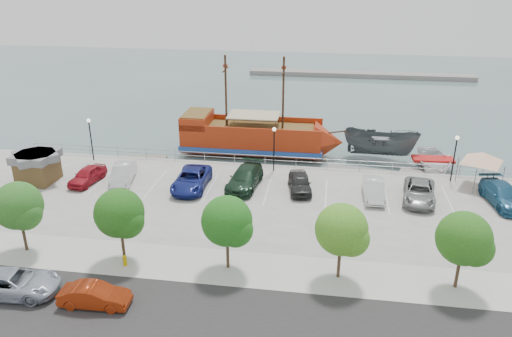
# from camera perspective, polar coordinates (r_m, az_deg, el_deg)

# --- Properties ---
(ground) EXTENTS (160.00, 160.00, 0.00)m
(ground) POSITION_cam_1_polar(r_m,az_deg,el_deg) (41.62, 0.95, -4.94)
(ground) COLOR #475E5D
(street) EXTENTS (100.00, 8.00, 0.04)m
(street) POSITION_cam_1_polar(r_m,az_deg,el_deg) (27.91, -3.71, -18.17)
(street) COLOR #262424
(street) RESTS_ON land_slab
(sidewalk) EXTENTS (100.00, 4.00, 0.05)m
(sidewalk) POSITION_cam_1_polar(r_m,az_deg,el_deg) (32.59, -1.46, -11.37)
(sidewalk) COLOR beige
(sidewalk) RESTS_ON land_slab
(seawall_railing) EXTENTS (50.00, 0.06, 1.00)m
(seawall_railing) POSITION_cam_1_polar(r_m,az_deg,el_deg) (48.05, 2.22, 0.92)
(seawall_railing) COLOR gray
(seawall_railing) RESTS_ON land_slab
(far_shore) EXTENTS (40.00, 3.00, 0.80)m
(far_shore) POSITION_cam_1_polar(r_m,az_deg,el_deg) (93.67, 11.80, 10.46)
(far_shore) COLOR gray
(far_shore) RESTS_ON ground
(pirate_ship) EXTENTS (17.45, 4.96, 10.98)m
(pirate_ship) POSITION_cam_1_polar(r_m,az_deg,el_deg) (53.30, 0.91, 3.51)
(pirate_ship) COLOR #A52A0E
(pirate_ship) RESTS_ON ground
(patrol_boat) EXTENTS (8.22, 4.46, 3.01)m
(patrol_boat) POSITION_cam_1_polar(r_m,az_deg,el_deg) (53.63, 14.02, 2.56)
(patrol_boat) COLOR #464D50
(patrol_boat) RESTS_ON ground
(speedboat) EXTENTS (5.23, 7.09, 1.42)m
(speedboat) POSITION_cam_1_polar(r_m,az_deg,el_deg) (52.67, 19.52, 0.62)
(speedboat) COLOR white
(speedboat) RESTS_ON ground
(dock_west) EXTENTS (6.63, 3.05, 0.37)m
(dock_west) POSITION_cam_1_polar(r_m,az_deg,el_deg) (53.36, -13.63, 0.98)
(dock_west) COLOR slate
(dock_west) RESTS_ON ground
(dock_mid) EXTENTS (7.05, 2.83, 0.39)m
(dock_mid) POSITION_cam_1_polar(r_m,az_deg,el_deg) (49.71, 11.84, -0.46)
(dock_mid) COLOR gray
(dock_mid) RESTS_ON ground
(dock_east) EXTENTS (6.52, 3.61, 0.36)m
(dock_east) POSITION_cam_1_polar(r_m,az_deg,el_deg) (50.64, 19.58, -0.91)
(dock_east) COLOR gray
(dock_east) RESTS_ON ground
(shed) EXTENTS (3.44, 3.44, 2.72)m
(shed) POSITION_cam_1_polar(r_m,az_deg,el_deg) (48.26, -23.74, 0.22)
(shed) COLOR brown
(shed) RESTS_ON land_slab
(canopy_tent) EXTENTS (5.50, 5.50, 3.58)m
(canopy_tent) POSITION_cam_1_polar(r_m,az_deg,el_deg) (46.99, 24.55, 1.69)
(canopy_tent) COLOR slate
(canopy_tent) RESTS_ON land_slab
(street_van) EXTENTS (5.60, 2.96, 1.50)m
(street_van) POSITION_cam_1_polar(r_m,az_deg,el_deg) (33.27, -26.01, -11.68)
(street_van) COLOR #A0A9B8
(street_van) RESTS_ON street
(street_sedan) EXTENTS (4.10, 1.58, 1.33)m
(street_sedan) POSITION_cam_1_polar(r_m,az_deg,el_deg) (30.61, -17.96, -13.66)
(street_sedan) COLOR maroon
(street_sedan) RESTS_ON street
(fire_hydrant) EXTENTS (0.27, 0.27, 0.79)m
(fire_hydrant) POSITION_cam_1_polar(r_m,az_deg,el_deg) (33.73, -14.76, -10.09)
(fire_hydrant) COLOR #C29900
(fire_hydrant) RESTS_ON sidewalk
(lamp_post_left) EXTENTS (0.36, 0.36, 4.28)m
(lamp_post_left) POSITION_cam_1_polar(r_m,az_deg,el_deg) (51.14, -18.43, 3.98)
(lamp_post_left) COLOR black
(lamp_post_left) RESTS_ON land_slab
(lamp_post_mid) EXTENTS (0.36, 0.36, 4.28)m
(lamp_post_mid) POSITION_cam_1_polar(r_m,az_deg,el_deg) (45.99, 2.08, 3.13)
(lamp_post_mid) COLOR black
(lamp_post_mid) RESTS_ON land_slab
(lamp_post_right) EXTENTS (0.36, 0.36, 4.28)m
(lamp_post_right) POSITION_cam_1_polar(r_m,az_deg,el_deg) (47.07, 21.82, 1.94)
(lamp_post_right) COLOR black
(lamp_post_right) RESTS_ON land_slab
(tree_b) EXTENTS (3.30, 3.20, 5.00)m
(tree_b) POSITION_cam_1_polar(r_m,az_deg,el_deg) (36.27, -25.39, -4.06)
(tree_b) COLOR #473321
(tree_b) RESTS_ON sidewalk
(tree_c) EXTENTS (3.30, 3.20, 5.00)m
(tree_c) POSITION_cam_1_polar(r_m,az_deg,el_deg) (32.99, -15.16, -5.17)
(tree_c) COLOR #473321
(tree_c) RESTS_ON sidewalk
(tree_d) EXTENTS (3.30, 3.20, 5.00)m
(tree_d) POSITION_cam_1_polar(r_m,az_deg,el_deg) (30.97, -3.11, -6.25)
(tree_d) COLOR #473321
(tree_d) RESTS_ON sidewalk
(tree_e) EXTENTS (3.30, 3.20, 5.00)m
(tree_e) POSITION_cam_1_polar(r_m,az_deg,el_deg) (30.46, 10.00, -7.12)
(tree_e) COLOR #473321
(tree_e) RESTS_ON sidewalk
(tree_f) EXTENTS (3.30, 3.20, 5.00)m
(tree_f) POSITION_cam_1_polar(r_m,az_deg,el_deg) (31.54, 22.92, -7.61)
(tree_f) COLOR #473321
(tree_f) RESTS_ON sidewalk
(parked_car_a) EXTENTS (2.33, 4.46, 1.45)m
(parked_car_a) POSITION_cam_1_polar(r_m,az_deg,el_deg) (46.66, -18.72, -0.73)
(parked_car_a) COLOR #A51623
(parked_car_a) RESTS_ON land_slab
(parked_car_b) EXTENTS (2.53, 4.97, 1.56)m
(parked_car_b) POSITION_cam_1_polar(r_m,az_deg,el_deg) (45.97, -14.96, -0.55)
(parked_car_b) COLOR silver
(parked_car_b) RESTS_ON land_slab
(parked_car_c) EXTENTS (2.80, 5.84, 1.61)m
(parked_car_c) POSITION_cam_1_polar(r_m,az_deg,el_deg) (43.53, -7.38, -1.23)
(parked_car_c) COLOR navy
(parked_car_c) RESTS_ON land_slab
(parked_car_d) EXTENTS (2.96, 6.01, 1.68)m
(parked_car_d) POSITION_cam_1_polar(r_m,az_deg,el_deg) (43.34, -1.29, -1.09)
(parked_car_d) COLOR #162F1E
(parked_car_d) RESTS_ON land_slab
(parked_car_e) EXTENTS (2.51, 4.71, 1.52)m
(parked_car_e) POSITION_cam_1_polar(r_m,az_deg,el_deg) (42.78, 5.02, -1.62)
(parked_car_e) COLOR black
(parked_car_e) RESTS_ON land_slab
(parked_car_f) EXTENTS (1.69, 4.58, 1.50)m
(parked_car_f) POSITION_cam_1_polar(r_m,az_deg,el_deg) (42.56, 13.31, -2.33)
(parked_car_f) COLOR silver
(parked_car_f) RESTS_ON land_slab
(parked_car_g) EXTENTS (3.23, 5.69, 1.50)m
(parked_car_g) POSITION_cam_1_polar(r_m,az_deg,el_deg) (43.04, 18.16, -2.59)
(parked_car_g) COLOR gray
(parked_car_g) RESTS_ON land_slab
(parked_car_h) EXTENTS (3.15, 5.88, 1.62)m
(parked_car_h) POSITION_cam_1_polar(r_m,az_deg,el_deg) (44.93, 26.42, -2.75)
(parked_car_h) COLOR #1F5476
(parked_car_h) RESTS_ON land_slab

